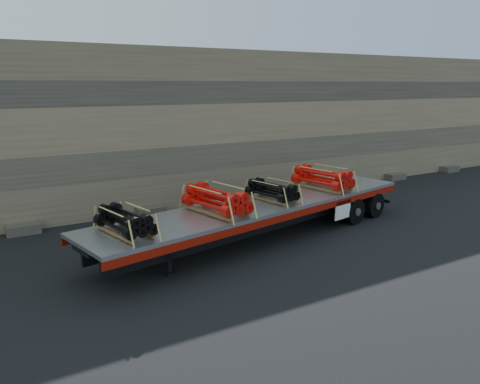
{
  "coord_description": "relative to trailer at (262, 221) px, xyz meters",
  "views": [
    {
      "loc": [
        -9.54,
        -13.82,
        5.47
      ],
      "look_at": [
        -1.12,
        0.39,
        1.65
      ],
      "focal_mm": 35.0,
      "sensor_mm": 36.0,
      "label": 1
    }
  ],
  "objects": [
    {
      "name": "ground",
      "position": [
        0.63,
        0.31,
        -0.67
      ],
      "size": [
        120.0,
        120.0,
        0.0
      ],
      "primitive_type": "plane",
      "color": "black",
      "rests_on": "ground"
    },
    {
      "name": "rock_wall",
      "position": [
        0.63,
        6.81,
        2.83
      ],
      "size": [
        44.0,
        3.0,
        7.0
      ],
      "primitive_type": "cube",
      "color": "#7A6B54",
      "rests_on": "ground"
    },
    {
      "name": "trailer",
      "position": [
        0.0,
        0.0,
        0.0
      ],
      "size": [
        13.7,
        5.14,
        1.35
      ],
      "primitive_type": null,
      "rotation": [
        0.0,
        0.0,
        0.19
      ],
      "color": "#ADAFB5",
      "rests_on": "ground"
    },
    {
      "name": "bundle_front",
      "position": [
        -5.27,
        -1.04,
        1.02
      ],
      "size": [
        1.35,
        2.13,
        0.7
      ],
      "primitive_type": null,
      "rotation": [
        0.0,
        0.0,
        0.19
      ],
      "color": "black",
      "rests_on": "trailer"
    },
    {
      "name": "bundle_midfront",
      "position": [
        -2.02,
        -0.4,
        1.09
      ],
      "size": [
        1.6,
        2.52,
        0.83
      ],
      "primitive_type": null,
      "rotation": [
        0.0,
        0.0,
        0.19
      ],
      "color": "red",
      "rests_on": "trailer"
    },
    {
      "name": "bundle_midrear",
      "position": [
        0.51,
        0.1,
        1.01
      ],
      "size": [
        1.3,
        2.04,
        0.67
      ],
      "primitive_type": null,
      "rotation": [
        0.0,
        0.0,
        0.19
      ],
      "color": "black",
      "rests_on": "trailer"
    },
    {
      "name": "bundle_rear",
      "position": [
        3.36,
        0.66,
        1.09
      ],
      "size": [
        1.59,
        2.51,
        0.83
      ],
      "primitive_type": null,
      "rotation": [
        0.0,
        0.0,
        0.19
      ],
      "color": "red",
      "rests_on": "trailer"
    }
  ]
}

